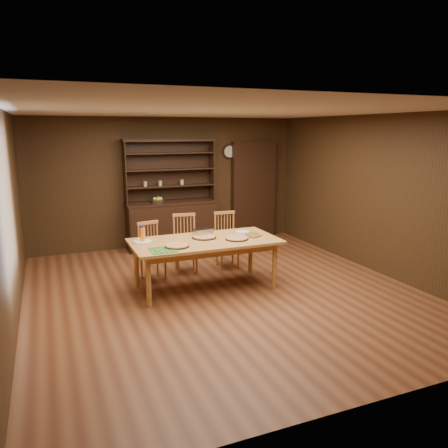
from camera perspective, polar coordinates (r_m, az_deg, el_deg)
name	(u,v)px	position (r m, az deg, el deg)	size (l,w,h in m)	color
floor	(223,291)	(6.54, -0.11, -8.79)	(6.00, 6.00, 0.00)	brown
room_shell	(223,185)	(6.16, -0.12, 5.05)	(6.00, 6.00, 6.00)	silver
china_hutch	(172,218)	(8.90, -6.84, 0.74)	(1.84, 0.52, 2.17)	black
doorway	(253,190)	(9.62, 3.84, 4.41)	(1.00, 0.18, 2.10)	black
wall_clock	(229,152)	(9.37, 0.70, 9.45)	(0.30, 0.05, 0.30)	black
dining_table	(205,244)	(6.48, -2.50, -2.69)	(2.16, 1.08, 0.75)	#B27A3E
chair_left	(151,249)	(7.07, -9.53, -3.23)	(0.45, 0.44, 0.92)	#C38143
chair_center	(185,241)	(7.35, -5.09, -2.27)	(0.45, 0.44, 0.98)	#C38143
chair_right	(226,238)	(7.59, 0.27, -1.81)	(0.42, 0.40, 0.96)	#C38143
pizza_left	(177,246)	(6.11, -6.18, -2.82)	(0.35, 0.35, 0.04)	black
pizza_right	(237,238)	(6.49, 1.69, -1.88)	(0.35, 0.35, 0.04)	black
pizza_center	(204,237)	(6.58, -2.60, -1.69)	(0.37, 0.37, 0.04)	black
cooling_rack	(163,250)	(5.95, -7.95, -3.38)	(0.32, 0.32, 0.01)	#0EB651
plate_left	(143,242)	(6.44, -10.56, -2.27)	(0.28, 0.28, 0.02)	white
plate_right	(242,232)	(6.95, 2.40, -1.01)	(0.24, 0.24, 0.02)	white
foil_dish	(203,232)	(6.74, -2.76, -1.04)	(0.26, 0.19, 0.11)	silver
juice_bottle	(143,235)	(6.43, -10.58, -1.37)	(0.07, 0.07, 0.24)	orange
pot_holder_a	(253,236)	(6.69, 3.76, -1.55)	(0.21, 0.21, 0.02)	#B21A14
pot_holder_b	(252,234)	(6.82, 3.63, -1.28)	(0.19, 0.19, 0.01)	#B21A14
fruit_bowl	(158,201)	(8.69, -8.67, 3.02)	(0.29, 0.29, 0.12)	black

